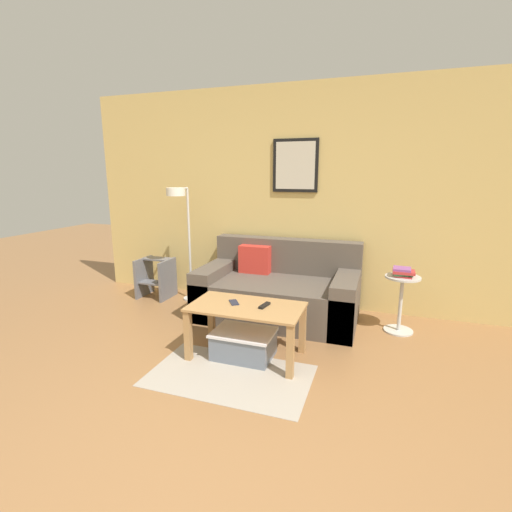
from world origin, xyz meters
The scene contains 12 objects.
ground_plane centered at (0.00, 0.00, 0.00)m, with size 16.00×16.00×0.00m, color olive.
wall_back centered at (0.00, 2.97, 1.28)m, with size 5.60×0.09×2.55m.
area_rug centered at (-0.21, 1.12, 0.00)m, with size 1.27×0.75×0.01m, color #A39989.
couch centered at (-0.19, 2.47, 0.28)m, with size 1.71×0.96×0.82m.
coffee_table centered at (-0.20, 1.48, 0.37)m, with size 0.97×0.53×0.47m.
storage_bin centered at (-0.22, 1.45, 0.12)m, with size 0.53×0.38×0.24m.
floor_lamp centered at (-1.39, 2.47, 1.07)m, with size 0.21×0.47×1.41m.
side_table centered at (1.08, 2.46, 0.35)m, with size 0.34×0.34×0.58m.
book_stack centered at (1.07, 2.46, 0.62)m, with size 0.21×0.18×0.08m.
remote_control centered at (-0.05, 1.51, 0.48)m, with size 0.04×0.15×0.02m, color black.
cell_phone centered at (-0.33, 1.51, 0.47)m, with size 0.07×0.14×0.01m, color #1E2338.
step_stool centered at (-1.86, 2.59, 0.27)m, with size 0.39×0.38×0.50m.
Camera 1 is at (0.85, -1.32, 1.57)m, focal length 26.00 mm.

